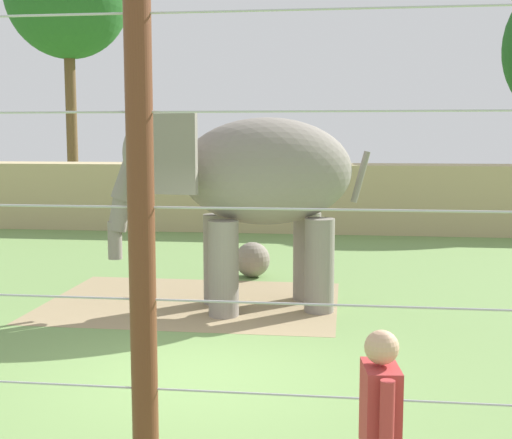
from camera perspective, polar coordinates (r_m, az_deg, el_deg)
name	(u,v)px	position (r m, az deg, el deg)	size (l,w,h in m)	color
ground_plane	(190,376)	(8.54, -5.49, -12.82)	(120.00, 120.00, 0.00)	#6B8E4C
dirt_patch	(193,302)	(12.11, -5.28, -6.82)	(5.02, 3.65, 0.01)	#937F5B
embankment_wall	(283,197)	(21.03, 2.25, 1.88)	(36.00, 1.80, 2.03)	tan
elephant	(247,181)	(11.30, -0.73, 3.26)	(4.25, 2.42, 3.25)	gray
enrichment_ball	(252,260)	(14.07, -0.30, -3.35)	(0.72, 0.72, 0.72)	gray
cable_fence	(132,239)	(5.85, -10.29, -1.63)	(10.72, 0.23, 4.03)	brown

